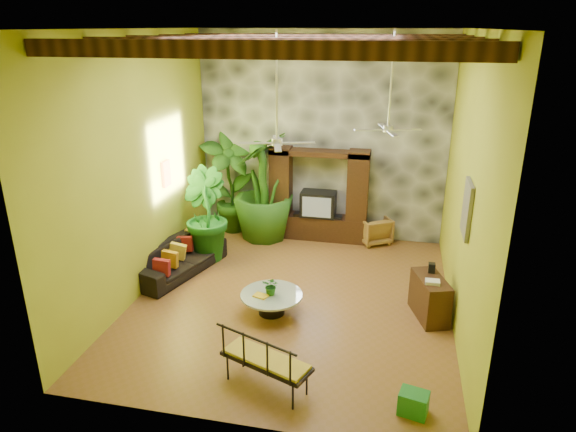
% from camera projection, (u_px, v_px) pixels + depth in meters
% --- Properties ---
extents(ground, '(7.00, 7.00, 0.00)m').
position_uv_depth(ground, '(293.00, 298.00, 10.11)').
color(ground, brown).
rests_on(ground, ground).
extents(ceiling, '(6.00, 7.00, 0.02)m').
position_uv_depth(ceiling, '(294.00, 29.00, 8.37)').
color(ceiling, silver).
rests_on(ceiling, back_wall).
extents(back_wall, '(6.00, 0.02, 5.00)m').
position_uv_depth(back_wall, '(322.00, 137.00, 12.45)').
color(back_wall, '#A0A725').
rests_on(back_wall, ground).
extents(left_wall, '(0.02, 7.00, 5.00)m').
position_uv_depth(left_wall, '(140.00, 167.00, 9.83)').
color(left_wall, '#A0A725').
rests_on(left_wall, ground).
extents(right_wall, '(0.02, 7.00, 5.00)m').
position_uv_depth(right_wall, '(467.00, 186.00, 8.65)').
color(right_wall, '#A0A725').
rests_on(right_wall, ground).
extents(stone_accent_wall, '(5.98, 0.10, 4.98)m').
position_uv_depth(stone_accent_wall, '(322.00, 138.00, 12.40)').
color(stone_accent_wall, '#34373B').
rests_on(stone_accent_wall, ground).
extents(ceiling_beams, '(5.95, 5.36, 0.22)m').
position_uv_depth(ceiling_beams, '(294.00, 43.00, 8.45)').
color(ceiling_beams, '#3D1F13').
rests_on(ceiling_beams, ceiling).
extents(entertainment_center, '(2.40, 0.55, 2.30)m').
position_uv_depth(entertainment_center, '(318.00, 202.00, 12.65)').
color(entertainment_center, black).
rests_on(entertainment_center, ground).
extents(ceiling_fan_front, '(1.28, 1.28, 1.86)m').
position_uv_depth(ceiling_fan_front, '(277.00, 130.00, 8.60)').
color(ceiling_fan_front, silver).
rests_on(ceiling_fan_front, ceiling).
extents(ceiling_fan_back, '(1.28, 1.28, 1.86)m').
position_uv_depth(ceiling_fan_back, '(389.00, 118.00, 9.71)').
color(ceiling_fan_back, silver).
rests_on(ceiling_fan_back, ceiling).
extents(wall_art_mask, '(0.06, 0.32, 0.55)m').
position_uv_depth(wall_art_mask, '(166.00, 174.00, 10.88)').
color(wall_art_mask, gold).
rests_on(wall_art_mask, left_wall).
extents(wall_art_painting, '(0.06, 0.70, 0.90)m').
position_uv_depth(wall_art_painting, '(467.00, 209.00, 8.18)').
color(wall_art_painting, '#265F8C').
rests_on(wall_art_painting, right_wall).
extents(sofa, '(1.55, 2.49, 0.68)m').
position_uv_depth(sofa, '(178.00, 258.00, 11.07)').
color(sofa, black).
rests_on(sofa, ground).
extents(wicker_armchair, '(0.98, 0.99, 0.66)m').
position_uv_depth(wicker_armchair, '(374.00, 230.00, 12.61)').
color(wicker_armchair, olive).
rests_on(wicker_armchair, ground).
extents(tall_plant_a, '(1.69, 1.57, 2.66)m').
position_uv_depth(tall_plant_a, '(230.00, 182.00, 12.99)').
color(tall_plant_a, '#255717').
rests_on(tall_plant_a, ground).
extents(tall_plant_b, '(1.49, 1.45, 2.10)m').
position_uv_depth(tall_plant_b, '(204.00, 215.00, 11.55)').
color(tall_plant_b, '#19621D').
rests_on(tall_plant_b, ground).
extents(tall_plant_c, '(1.78, 1.78, 2.68)m').
position_uv_depth(tall_plant_c, '(264.00, 187.00, 12.56)').
color(tall_plant_c, '#295D18').
rests_on(tall_plant_c, ground).
extents(coffee_table, '(1.15, 1.15, 0.40)m').
position_uv_depth(coffee_table, '(271.00, 301.00, 9.51)').
color(coffee_table, black).
rests_on(coffee_table, ground).
extents(centerpiece_plant, '(0.35, 0.32, 0.35)m').
position_uv_depth(centerpiece_plant, '(271.00, 286.00, 9.39)').
color(centerpiece_plant, '#1B5516').
rests_on(centerpiece_plant, coffee_table).
extents(yellow_tray, '(0.30, 0.25, 0.03)m').
position_uv_depth(yellow_tray, '(261.00, 296.00, 9.37)').
color(yellow_tray, yellow).
rests_on(yellow_tray, coffee_table).
extents(iron_bench, '(1.45, 0.99, 0.57)m').
position_uv_depth(iron_bench, '(265.00, 359.00, 7.38)').
color(iron_bench, black).
rests_on(iron_bench, ground).
extents(side_console, '(0.73, 1.08, 0.79)m').
position_uv_depth(side_console, '(430.00, 298.00, 9.34)').
color(side_console, '#321810').
rests_on(side_console, ground).
extents(green_bin, '(0.44, 0.37, 0.34)m').
position_uv_depth(green_bin, '(413.00, 403.00, 7.06)').
color(green_bin, '#1D6D2E').
rests_on(green_bin, ground).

